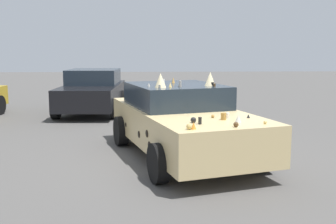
% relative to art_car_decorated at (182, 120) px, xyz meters
% --- Properties ---
extents(ground_plane, '(60.00, 60.00, 0.00)m').
position_rel_art_car_decorated_xyz_m(ground_plane, '(-0.08, -0.02, -0.72)').
color(ground_plane, '#514F4C').
extents(art_car_decorated, '(4.72, 3.01, 1.67)m').
position_rel_art_car_decorated_xyz_m(art_car_decorated, '(0.00, 0.00, 0.00)').
color(art_car_decorated, '#D8BC7F').
rests_on(art_car_decorated, ground).
extents(parked_sedan_behind_left, '(4.04, 2.16, 1.43)m').
position_rel_art_car_decorated_xyz_m(parked_sedan_behind_left, '(5.73, 2.52, -0.01)').
color(parked_sedan_behind_left, black).
rests_on(parked_sedan_behind_left, ground).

